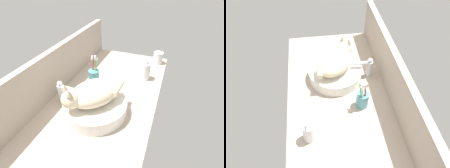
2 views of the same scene
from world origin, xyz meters
TOP-DOWN VIEW (x-y plane):
  - ground_plane at (0.00, 0.00)cm, footprint 117.45×60.05cm
  - backsplash_panel at (0.00, 28.23)cm, footprint 117.45×3.60cm
  - sink_basin at (-14.90, -1.25)cm, footprint 31.95×31.95cm
  - cat at (-16.04, -0.50)cm, footprint 30.21×28.53cm
  - faucet at (-13.77, 18.09)cm, footprint 3.60×11.85cm
  - soap_dispenser at (24.75, -18.80)cm, footprint 5.75×5.75cm
  - toothbrush_cup at (8.52, 10.35)cm, footprint 6.58×6.58cm
  - water_glass at (49.69, -23.33)cm, footprint 7.12×7.12cm

SIDE VIEW (x-z plane):
  - ground_plane at x=0.00cm, z-range -4.00..0.00cm
  - sink_basin at x=-14.90cm, z-range 0.00..7.06cm
  - water_glass at x=49.69cm, z-range -0.61..7.98cm
  - toothbrush_cup at x=8.52cm, z-range -4.13..14.59cm
  - soap_dispenser at x=24.75cm, z-range -1.53..12.80cm
  - faucet at x=-13.77cm, z-range 0.50..14.10cm
  - backsplash_panel at x=0.00cm, z-range 0.00..25.57cm
  - cat at x=-16.04cm, z-range 5.82..19.82cm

